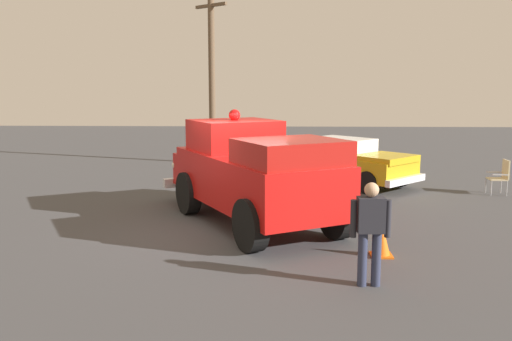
{
  "coord_description": "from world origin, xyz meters",
  "views": [
    {
      "loc": [
        -11.74,
        -1.0,
        3.18
      ],
      "look_at": [
        0.36,
        -0.56,
        1.26
      ],
      "focal_mm": 38.2,
      "sensor_mm": 36.0,
      "label": 1
    }
  ],
  "objects": [
    {
      "name": "ground_plane",
      "position": [
        0.0,
        0.0,
        0.0
      ],
      "size": [
        60.0,
        60.0,
        0.0
      ],
      "primitive_type": "plane",
      "color": "#424244"
    },
    {
      "name": "lawn_chair_by_car",
      "position": [
        4.81,
        -0.4,
        0.59
      ],
      "size": [
        0.68,
        0.68,
        1.02
      ],
      "color": "#B7BABF",
      "rests_on": "ground"
    },
    {
      "name": "utility_pole",
      "position": [
        10.23,
        1.57,
        3.56
      ],
      "size": [
        1.2,
        1.37,
        6.84
      ],
      "color": "brown",
      "rests_on": "ground"
    },
    {
      "name": "spectator_seated",
      "position": [
        7.94,
        -0.89,
        0.7
      ],
      "size": [
        0.56,
        0.64,
        1.29
      ],
      "color": "#383842",
      "rests_on": "ground"
    },
    {
      "name": "lawn_chair_spare",
      "position": [
        4.12,
        -7.57,
        0.59
      ],
      "size": [
        0.53,
        0.51,
        1.02
      ],
      "color": "#B7BABF",
      "rests_on": "ground"
    },
    {
      "name": "lawn_chair_near_truck",
      "position": [
        8.0,
        -0.77,
        0.59
      ],
      "size": [
        0.65,
        0.65,
        1.02
      ],
      "color": "#B7BABF",
      "rests_on": "ground"
    },
    {
      "name": "classic_hot_rod",
      "position": [
        5.64,
        -3.31,
        0.75
      ],
      "size": [
        4.39,
        4.39,
        1.46
      ],
      "color": "black",
      "rests_on": "ground"
    },
    {
      "name": "spectator_standing",
      "position": [
        -3.38,
        -2.49,
        0.96
      ],
      "size": [
        0.28,
        0.64,
        1.68
      ],
      "color": "#2D334C",
      "rests_on": "ground"
    },
    {
      "name": "vintage_fire_truck",
      "position": [
        0.57,
        -0.44,
        1.2
      ],
      "size": [
        6.26,
        4.77,
        2.59
      ],
      "color": "black",
      "rests_on": "ground"
    },
    {
      "name": "traffic_cone",
      "position": [
        -1.85,
        -2.99,
        0.31
      ],
      "size": [
        0.4,
        0.4,
        0.64
      ],
      "color": "orange",
      "rests_on": "ground"
    }
  ]
}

